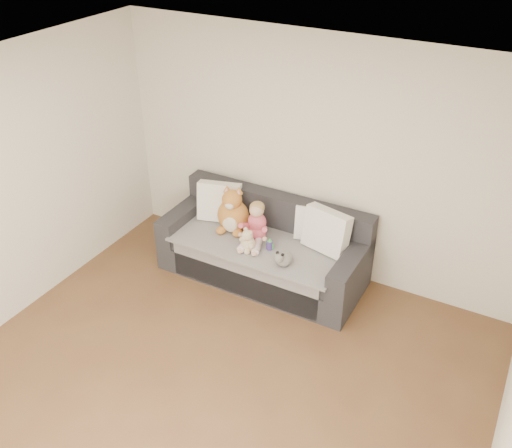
{
  "coord_description": "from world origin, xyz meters",
  "views": [
    {
      "loc": [
        2.0,
        -2.48,
        3.83
      ],
      "look_at": [
        -0.37,
        1.87,
        0.75
      ],
      "focal_mm": 40.0,
      "sensor_mm": 36.0,
      "label": 1
    }
  ],
  "objects": [
    {
      "name": "sofa",
      "position": [
        -0.37,
        2.06,
        0.31
      ],
      "size": [
        2.2,
        0.94,
        0.85
      ],
      "color": "#242428",
      "rests_on": "ground"
    },
    {
      "name": "teddy_bear",
      "position": [
        -0.41,
        1.76,
        0.58
      ],
      "size": [
        0.2,
        0.17,
        0.27
      ],
      "rotation": [
        0.0,
        0.0,
        -0.41
      ],
      "color": "beige",
      "rests_on": "sofa"
    },
    {
      "name": "plush_cow",
      "position": [
        0.03,
        1.71,
        0.55
      ],
      "size": [
        0.16,
        0.24,
        0.19
      ],
      "rotation": [
        0.0,
        0.0,
        -0.14
      ],
      "color": "white",
      "rests_on": "sofa"
    },
    {
      "name": "toddler",
      "position": [
        -0.43,
        1.97,
        0.66
      ],
      "size": [
        0.32,
        0.46,
        0.45
      ],
      "rotation": [
        0.0,
        0.0,
        0.19
      ],
      "color": "#D44A79",
      "rests_on": "sofa"
    },
    {
      "name": "cushion_right_front",
      "position": [
        0.28,
        2.17,
        0.7
      ],
      "size": [
        0.53,
        0.33,
        0.46
      ],
      "rotation": [
        0.0,
        0.0,
        -0.23
      ],
      "color": "white",
      "rests_on": "sofa"
    },
    {
      "name": "plush_cat",
      "position": [
        -0.75,
        2.05,
        0.67
      ],
      "size": [
        0.44,
        0.41,
        0.55
      ],
      "rotation": [
        0.0,
        0.0,
        0.21
      ],
      "color": "#AD6E26",
      "rests_on": "sofa"
    },
    {
      "name": "cushion_left",
      "position": [
        -1.0,
        2.17,
        0.69
      ],
      "size": [
        0.52,
        0.34,
        0.45
      ],
      "rotation": [
        0.0,
        0.0,
        0.28
      ],
      "color": "white",
      "rests_on": "sofa"
    },
    {
      "name": "sippy_cup",
      "position": [
        -0.22,
        1.9,
        0.54
      ],
      "size": [
        0.12,
        0.09,
        0.13
      ],
      "rotation": [
        0.0,
        0.0,
        -0.35
      ],
      "color": "#4A328A",
      "rests_on": "sofa"
    },
    {
      "name": "cushion_right_back",
      "position": [
        0.1,
        2.31,
        0.66
      ],
      "size": [
        0.44,
        0.28,
        0.39
      ],
      "rotation": [
        0.0,
        0.0,
        0.25
      ],
      "color": "white",
      "rests_on": "sofa"
    },
    {
      "name": "room_shell",
      "position": [
        0.0,
        0.42,
        1.3
      ],
      "size": [
        5.0,
        5.0,
        5.0
      ],
      "color": "brown",
      "rests_on": "ground"
    }
  ]
}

